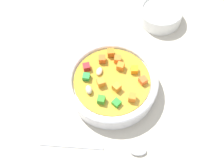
% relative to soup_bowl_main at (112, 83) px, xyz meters
% --- Properties ---
extents(ground_plane, '(1.40, 1.40, 0.02)m').
position_rel_soup_bowl_main_xyz_m(ground_plane, '(0.00, 0.00, -0.04)').
color(ground_plane, '#BAB2A0').
extents(soup_bowl_main, '(0.20, 0.20, 0.06)m').
position_rel_soup_bowl_main_xyz_m(soup_bowl_main, '(0.00, 0.00, 0.00)').
color(soup_bowl_main, white).
rests_on(soup_bowl_main, ground_plane).
extents(spoon, '(0.12, 0.20, 0.01)m').
position_rel_soup_bowl_main_xyz_m(spoon, '(0.12, -0.07, -0.02)').
color(spoon, silver).
rests_on(spoon, ground_plane).
extents(side_bowl_small, '(0.11, 0.11, 0.04)m').
position_rel_soup_bowl_main_xyz_m(side_bowl_small, '(-0.14, 0.20, -0.00)').
color(side_bowl_small, white).
rests_on(side_bowl_small, ground_plane).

